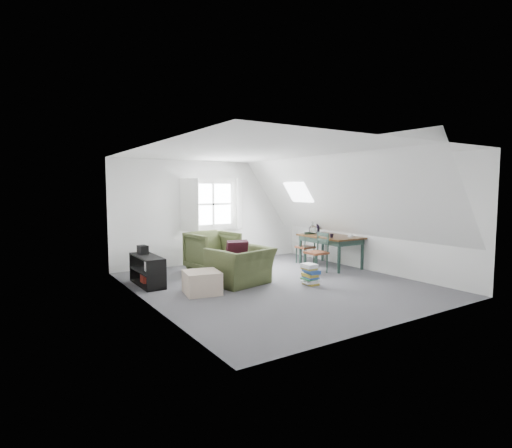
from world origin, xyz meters
TOP-DOWN VIEW (x-y plane):
  - floor at (0.00, 0.00)m, footprint 5.50×5.50m
  - ceiling at (0.00, 0.00)m, footprint 5.50×5.50m
  - wall_back at (0.00, 2.75)m, footprint 5.00×0.00m
  - wall_front at (0.00, -2.75)m, footprint 5.00×0.00m
  - wall_left at (-2.50, 0.00)m, footprint 0.00×5.50m
  - wall_right at (2.50, 0.00)m, footprint 0.00×5.50m
  - slope_left at (-1.55, 0.00)m, footprint 3.19×5.50m
  - slope_right at (1.55, 0.00)m, footprint 3.19×5.50m
  - dormer_window at (0.00, 2.68)m, footprint 1.71×0.35m
  - skylight at (1.55, 1.30)m, footprint 0.35×0.75m
  - armchair_near at (-0.59, 0.37)m, footprint 1.27×1.17m
  - armchair_far at (-0.50, 1.76)m, footprint 1.06×1.09m
  - throw_pillow at (-0.59, 0.52)m, footprint 0.45×0.32m
  - ottoman at (-1.51, 0.15)m, footprint 0.69×0.69m
  - dining_table at (2.06, 0.73)m, footprint 0.88×1.47m
  - demijohn at (1.91, 1.18)m, footprint 0.21×0.21m
  - vase_twigs at (2.16, 1.28)m, footprint 0.08×0.09m
  - cup at (1.81, 0.43)m, footprint 0.12×0.12m
  - paper_box at (2.26, 0.28)m, footprint 0.15×0.12m
  - dining_chair_far at (1.83, 1.33)m, footprint 0.37×0.37m
  - dining_chair_near at (1.38, 0.40)m, footprint 0.41×0.41m
  - media_shelf at (-2.12, 1.25)m, footprint 0.37×1.10m
  - electronics_box at (-2.12, 1.54)m, footprint 0.18×0.24m
  - magazine_stack at (0.50, -0.38)m, footprint 0.30×0.36m

SIDE VIEW (x-z plane):
  - floor at x=0.00m, z-range 0.00..0.00m
  - armchair_near at x=-0.59m, z-range -0.35..0.35m
  - armchair_far at x=-0.50m, z-range -0.44..0.44m
  - ottoman at x=-1.51m, z-range 0.00..0.39m
  - magazine_stack at x=0.50m, z-range 0.00..0.40m
  - media_shelf at x=-2.12m, z-range -0.03..0.54m
  - dining_chair_far at x=1.83m, z-range 0.02..0.82m
  - dining_chair_near at x=1.38m, z-range 0.02..0.89m
  - throw_pillow at x=-0.59m, z-range 0.41..0.84m
  - dining_table at x=2.06m, z-range 0.27..1.00m
  - electronics_box at x=-2.12m, z-range 0.55..0.73m
  - cup at x=1.81m, z-range 0.69..0.78m
  - paper_box at x=2.26m, z-range 0.73..0.78m
  - demijohn at x=1.91m, z-range 0.71..1.00m
  - vase_twigs at x=2.16m, z-range 0.56..1.20m
  - wall_back at x=0.00m, z-range -1.25..3.75m
  - wall_front at x=0.00m, z-range -1.25..3.75m
  - wall_left at x=-2.50m, z-range -1.50..4.00m
  - wall_right at x=2.50m, z-range -1.50..4.00m
  - dormer_window at x=0.00m, z-range 0.80..2.10m
  - skylight at x=1.55m, z-range 1.51..1.98m
  - slope_left at x=-1.55m, z-range -0.47..4.02m
  - slope_right at x=1.55m, z-range -0.47..4.02m
  - ceiling at x=0.00m, z-range 2.50..2.50m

